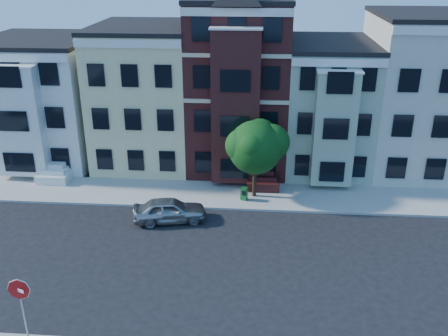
# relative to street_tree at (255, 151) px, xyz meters

# --- Properties ---
(ground) EXTENTS (120.00, 120.00, 0.00)m
(ground) POSITION_rel_street_tree_xyz_m (-1.38, -7.90, -3.35)
(ground) COLOR black
(far_sidewalk) EXTENTS (60.00, 4.00, 0.15)m
(far_sidewalk) POSITION_rel_street_tree_xyz_m (-1.38, 0.10, -3.27)
(far_sidewalk) COLOR #9E9B93
(far_sidewalk) RESTS_ON ground
(house_white) EXTENTS (8.00, 9.00, 9.00)m
(house_white) POSITION_rel_street_tree_xyz_m (-16.38, 6.60, 1.15)
(house_white) COLOR silver
(house_white) RESTS_ON ground
(house_yellow) EXTENTS (7.00, 9.00, 10.00)m
(house_yellow) POSITION_rel_street_tree_xyz_m (-8.38, 6.60, 1.65)
(house_yellow) COLOR beige
(house_yellow) RESTS_ON ground
(house_brown) EXTENTS (7.00, 9.00, 12.00)m
(house_brown) POSITION_rel_street_tree_xyz_m (-1.38, 6.60, 2.65)
(house_brown) COLOR #3A1313
(house_brown) RESTS_ON ground
(house_green) EXTENTS (6.00, 9.00, 9.00)m
(house_green) POSITION_rel_street_tree_xyz_m (5.12, 6.60, 1.15)
(house_green) COLOR #9BAB91
(house_green) RESTS_ON ground
(house_cream) EXTENTS (8.00, 9.00, 11.00)m
(house_cream) POSITION_rel_street_tree_xyz_m (12.12, 6.60, 2.15)
(house_cream) COLOR beige
(house_cream) RESTS_ON ground
(street_tree) EXTENTS (7.16, 7.16, 6.39)m
(street_tree) POSITION_rel_street_tree_xyz_m (0.00, 0.00, 0.00)
(street_tree) COLOR #155116
(street_tree) RESTS_ON far_sidewalk
(parked_car) EXTENTS (4.61, 2.59, 1.48)m
(parked_car) POSITION_rel_street_tree_xyz_m (-5.02, -3.53, -2.60)
(parked_car) COLOR #9FA1A6
(parked_car) RESTS_ON ground
(newspaper_box) EXTENTS (0.48, 0.45, 0.87)m
(newspaper_box) POSITION_rel_street_tree_xyz_m (-0.64, -0.63, -2.76)
(newspaper_box) COLOR #156227
(newspaper_box) RESTS_ON far_sidewalk
(stop_sign) EXTENTS (0.94, 0.48, 3.50)m
(stop_sign) POSITION_rel_street_tree_xyz_m (-9.01, -14.31, -1.45)
(stop_sign) COLOR #B10E0F
(stop_sign) RESTS_ON near_sidewalk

